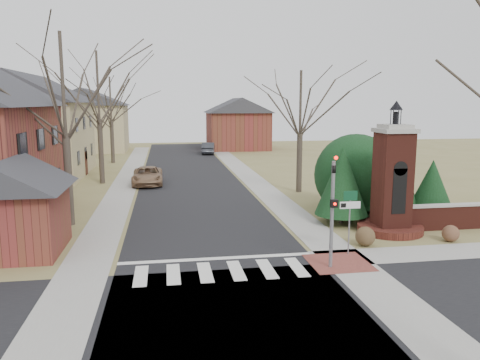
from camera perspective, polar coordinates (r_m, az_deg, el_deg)
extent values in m
plane|color=olive|center=(17.47, -2.02, -12.02)|extent=(120.00, 120.00, 0.00)
cube|color=black|center=(38.72, -6.09, -0.10)|extent=(8.00, 70.00, 0.01)
cube|color=black|center=(14.74, -0.51, -16.22)|extent=(120.00, 8.00, 0.01)
cube|color=silver|center=(18.21, -2.34, -11.08)|extent=(8.00, 2.20, 0.02)
cube|color=silver|center=(19.61, -2.87, -9.56)|extent=(8.00, 0.35, 0.02)
cube|color=gray|center=(39.33, 1.50, 0.10)|extent=(2.00, 60.00, 0.02)
cube|color=gray|center=(38.80, -13.77, -0.30)|extent=(2.00, 60.00, 0.02)
cube|color=brown|center=(19.50, 11.94, -9.85)|extent=(2.40, 2.40, 0.02)
cylinder|color=slate|center=(18.39, 11.15, -4.23)|extent=(0.14, 0.14, 4.20)
imported|color=black|center=(18.03, 11.35, 1.80)|extent=(0.15, 0.18, 0.90)
sphere|color=#FF0C05|center=(17.79, 11.63, 2.67)|extent=(0.14, 0.14, 0.14)
cube|color=black|center=(18.11, 11.40, -2.82)|extent=(0.28, 0.16, 0.30)
sphere|color=#FF0C05|center=(18.03, 11.50, -2.88)|extent=(0.11, 0.11, 0.11)
cylinder|color=slate|center=(20.31, 13.17, -5.32)|extent=(0.06, 0.06, 2.60)
cube|color=silver|center=(20.09, 13.28, -2.99)|extent=(0.90, 0.03, 0.30)
cube|color=black|center=(19.97, 12.50, -3.04)|extent=(0.22, 0.02, 0.18)
cube|color=#0D3F23|center=(20.01, 13.33, -1.87)|extent=(0.60, 0.03, 0.40)
cylinder|color=#532018|center=(24.62, 17.79, -5.63)|extent=(3.20, 3.20, 0.36)
cube|color=#532018|center=(24.14, 18.07, -0.30)|extent=(1.50, 1.50, 5.00)
cube|color=black|center=(23.56, 18.82, -1.31)|extent=(0.70, 0.10, 2.20)
cube|color=gray|center=(23.86, 18.38, 5.75)|extent=(1.70, 1.70, 0.20)
cube|color=gray|center=(23.85, 18.41, 6.23)|extent=(1.30, 1.30, 0.20)
cylinder|color=black|center=(23.83, 18.46, 7.19)|extent=(0.20, 0.20, 0.60)
cone|color=black|center=(23.82, 18.53, 8.63)|extent=(0.64, 0.64, 0.45)
cube|color=#532018|center=(26.84, 26.46, -4.02)|extent=(7.50, 0.40, 1.20)
cube|color=gray|center=(26.70, 26.56, -2.67)|extent=(7.50, 0.50, 0.10)
cube|color=tan|center=(44.76, -24.11, 4.54)|extent=(9.00, 12.00, 6.40)
cube|color=maroon|center=(22.21, -26.02, -4.52)|extent=(4.00, 4.00, 2.80)
cube|color=tan|center=(65.00, -18.11, 5.99)|extent=(10.00, 8.00, 6.00)
cube|color=tan|center=(63.84, -21.03, 9.36)|extent=(0.75, 0.75, 3.08)
cube|color=maroon|center=(65.03, -0.31, 6.01)|extent=(8.00, 8.00, 5.00)
cube|color=maroon|center=(63.02, -2.12, 8.99)|extent=(0.75, 0.75, 2.80)
cylinder|color=#473D33|center=(25.64, 12.18, -4.63)|extent=(0.20, 0.20, 0.50)
cone|color=black|center=(25.23, 12.34, -0.11)|extent=(2.80, 2.80, 3.60)
cylinder|color=#473D33|center=(28.03, 17.60, -3.66)|extent=(0.20, 0.20, 0.50)
cone|color=black|center=(27.62, 17.84, 1.10)|extent=(3.40, 3.40, 4.20)
cylinder|color=#473D33|center=(28.15, 22.16, -3.87)|extent=(0.20, 0.20, 0.50)
cone|color=black|center=(27.83, 22.37, -0.56)|extent=(2.40, 2.40, 2.80)
sphere|color=black|center=(28.18, 13.90, 1.02)|extent=(4.80, 4.80, 4.80)
cylinder|color=#473D33|center=(25.94, -20.18, 0.04)|extent=(0.40, 0.40, 4.83)
cylinder|color=#473D33|center=(38.66, -16.58, 3.31)|extent=(0.40, 0.40, 5.04)
cylinder|color=#473D33|center=(51.60, -15.30, 4.46)|extent=(0.40, 0.40, 4.41)
cylinder|color=#473D33|center=(33.78, 7.24, 2.07)|extent=(0.40, 0.40, 4.20)
imported|color=#8D6B4D|center=(37.47, -11.21, 0.52)|extent=(2.33, 5.00, 1.39)
imported|color=#35373D|center=(59.05, -3.89, 3.91)|extent=(2.09, 4.52, 1.44)
sphere|color=brown|center=(21.88, 15.02, -6.65)|extent=(0.89, 0.89, 0.89)
sphere|color=brown|center=(23.89, 24.30, -5.96)|extent=(0.78, 0.78, 0.78)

